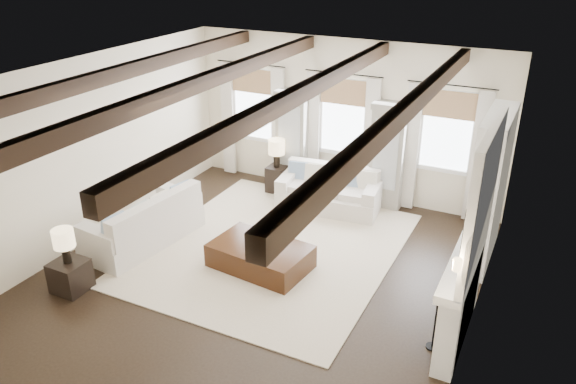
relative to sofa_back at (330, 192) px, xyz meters
The scene contains 15 objects.
ground 2.95m from the sofa_back, 91.37° to the right, with size 7.50×7.50×0.00m, color black.
room_shell 2.65m from the sofa_back, 71.59° to the right, with size 6.54×7.54×3.22m.
area_rug 1.97m from the sofa_back, 97.92° to the right, with size 4.05×4.70×0.02m, color beige.
sofa_back is the anchor object (origin of this frame).
sofa_left 3.60m from the sofa_back, 130.39° to the right, with size 1.20×2.24×0.92m.
ottoman 2.56m from the sofa_back, 93.51° to the right, with size 1.56×0.97×0.41m, color black.
tray 2.54m from the sofa_back, 91.96° to the right, with size 0.50×0.38×0.04m, color white.
book_lower 2.52m from the sofa_back, 96.10° to the right, with size 0.26×0.20×0.04m, color #262628.
book_upper 2.50m from the sofa_back, 94.83° to the right, with size 0.22×0.17×0.03m, color beige.
side_table_front 5.02m from the sofa_back, 119.07° to the right, with size 0.49×0.49×0.49m, color black.
lamp_front 5.05m from the sofa_back, 119.07° to the right, with size 0.32×0.32×0.55m.
side_table_back 1.31m from the sofa_back, behind, with size 0.38×0.38×0.57m, color black.
lamp_back 1.45m from the sofa_back, behind, with size 0.34×0.34×0.59m.
candlestick_near 4.32m from the sofa_back, 49.08° to the right, with size 0.17×0.17×0.86m.
candlestick_far 3.87m from the sofa_back, 42.96° to the right, with size 0.14×0.14×0.71m.
Camera 1 is at (3.80, -6.45, 4.96)m, focal length 35.00 mm.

